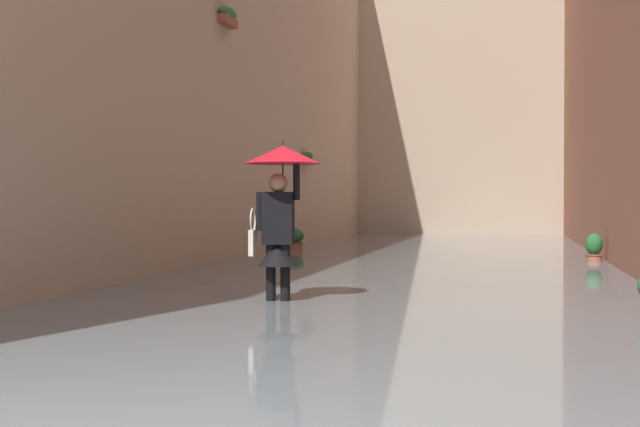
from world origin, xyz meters
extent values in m
plane|color=gray|center=(0.00, -13.67, 0.00)|extent=(68.34, 68.34, 0.00)
cube|color=slate|center=(0.00, -13.67, 0.08)|extent=(8.41, 33.34, 0.17)
cube|color=tan|center=(4.70, -13.67, 5.88)|extent=(1.80, 31.34, 11.77)
cube|color=brown|center=(3.70, -18.76, 2.52)|extent=(0.20, 0.70, 0.18)
ellipsoid|color=#23602D|center=(3.70, -18.76, 2.68)|extent=(0.28, 0.76, 0.24)
cube|color=brown|center=(3.70, -12.29, 5.05)|extent=(0.20, 0.70, 0.18)
ellipsoid|color=#2D7033|center=(3.70, -12.29, 5.21)|extent=(0.28, 0.76, 0.24)
cube|color=tan|center=(0.00, -28.24, 6.89)|extent=(11.21, 1.80, 13.78)
cube|color=#4C4233|center=(0.98, -6.39, 0.05)|extent=(0.14, 0.25, 0.10)
cylinder|color=black|center=(0.98, -6.39, 0.48)|extent=(0.13, 0.13, 0.76)
cube|color=#4C4233|center=(0.80, -6.41, 0.05)|extent=(0.14, 0.25, 0.10)
cylinder|color=black|center=(0.80, -6.41, 0.48)|extent=(0.13, 0.13, 0.76)
cube|color=black|center=(0.89, -6.40, 1.18)|extent=(0.40, 0.26, 0.65)
cone|color=black|center=(0.89, -6.40, 0.74)|extent=(0.55, 0.55, 0.28)
sphere|color=tan|center=(0.89, -6.40, 1.62)|extent=(0.23, 0.23, 0.23)
cylinder|color=black|center=(0.66, -6.43, 1.63)|extent=(0.09, 0.09, 0.44)
cylinder|color=black|center=(1.12, -6.38, 1.27)|extent=(0.09, 0.09, 0.48)
cylinder|color=black|center=(0.83, -6.41, 1.73)|extent=(0.02, 0.02, 0.46)
cone|color=red|center=(0.83, -6.41, 1.96)|extent=(0.94, 0.94, 0.22)
cylinder|color=black|center=(0.83, -6.41, 2.10)|extent=(0.01, 0.01, 0.08)
cube|color=beige|center=(1.20, -6.35, 0.88)|extent=(0.09, 0.29, 0.32)
torus|color=beige|center=(1.20, -6.35, 1.16)|extent=(0.05, 0.30, 0.30)
cylinder|color=#9E563D|center=(-3.55, -13.99, 0.15)|extent=(0.31, 0.31, 0.30)
torus|color=brown|center=(-3.55, -13.99, 0.30)|extent=(0.34, 0.34, 0.04)
ellipsoid|color=#23602D|center=(-3.55, -13.99, 0.52)|extent=(0.34, 0.34, 0.44)
cylinder|color=#9E563D|center=(3.45, -16.48, 0.16)|extent=(0.43, 0.43, 0.33)
torus|color=brown|center=(3.45, -16.48, 0.33)|extent=(0.47, 0.47, 0.04)
ellipsoid|color=#23602D|center=(3.45, -16.48, 0.51)|extent=(0.49, 0.49, 0.37)
camera|label=1|loc=(-1.88, 2.92, 1.39)|focal=44.40mm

